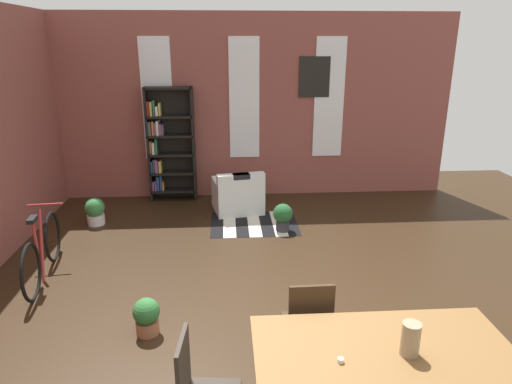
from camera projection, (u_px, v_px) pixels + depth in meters
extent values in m
plane|color=#2F1F11|center=(264.00, 340.00, 4.53)|extent=(11.86, 11.86, 0.00)
cube|color=brown|center=(244.00, 108.00, 8.38)|extent=(7.72, 0.12, 3.34)
cube|color=white|center=(157.00, 100.00, 8.17)|extent=(0.55, 0.02, 2.17)
cube|color=white|center=(244.00, 99.00, 8.27)|extent=(0.55, 0.02, 2.17)
cube|color=white|center=(329.00, 98.00, 8.36)|extent=(0.55, 0.02, 2.17)
cube|color=brown|center=(387.00, 357.00, 3.15)|extent=(1.86, 1.06, 0.04)
cylinder|color=brown|center=(263.00, 366.00, 3.63)|extent=(0.07, 0.07, 0.72)
cylinder|color=brown|center=(464.00, 357.00, 3.73)|extent=(0.07, 0.07, 0.72)
cylinder|color=#998466|center=(410.00, 339.00, 3.12)|extent=(0.13, 0.13, 0.25)
cylinder|color=silver|center=(341.00, 360.00, 3.07)|extent=(0.04, 0.04, 0.03)
cylinder|color=silver|center=(411.00, 343.00, 3.24)|extent=(0.04, 0.04, 0.03)
cube|color=#362416|center=(306.00, 325.00, 4.01)|extent=(0.41, 0.41, 0.04)
cube|color=#362416|center=(311.00, 312.00, 3.75)|extent=(0.38, 0.04, 0.50)
cylinder|color=#362416|center=(321.00, 334.00, 4.26)|extent=(0.04, 0.04, 0.43)
cylinder|color=#362416|center=(283.00, 336.00, 4.24)|extent=(0.04, 0.04, 0.43)
cylinder|color=#362416|center=(330.00, 360.00, 3.92)|extent=(0.04, 0.04, 0.43)
cylinder|color=#362416|center=(288.00, 362.00, 3.89)|extent=(0.04, 0.04, 0.43)
cube|color=#342C23|center=(183.00, 370.00, 3.09)|extent=(0.06, 0.38, 0.50)
cube|color=black|center=(149.00, 145.00, 8.24)|extent=(0.04, 0.28, 2.08)
cube|color=black|center=(194.00, 145.00, 8.29)|extent=(0.04, 0.28, 2.08)
cube|color=black|center=(172.00, 143.00, 8.39)|extent=(0.85, 0.01, 2.08)
cube|color=black|center=(174.00, 190.00, 8.53)|extent=(0.81, 0.28, 0.04)
cube|color=#8C4C8C|center=(154.00, 185.00, 8.48)|extent=(0.04, 0.20, 0.17)
cube|color=#8C4C8C|center=(156.00, 185.00, 8.48)|extent=(0.03, 0.21, 0.18)
cube|color=#284C8C|center=(158.00, 183.00, 8.47)|extent=(0.04, 0.17, 0.27)
cube|color=#284C8C|center=(161.00, 182.00, 8.47)|extent=(0.04, 0.15, 0.29)
cube|color=orange|center=(164.00, 185.00, 8.49)|extent=(0.03, 0.17, 0.16)
cube|color=black|center=(173.00, 172.00, 8.42)|extent=(0.81, 0.28, 0.04)
cube|color=#284C8C|center=(152.00, 166.00, 8.36)|extent=(0.03, 0.20, 0.21)
cube|color=#4C4C51|center=(155.00, 165.00, 8.36)|extent=(0.04, 0.17, 0.24)
cube|color=#8C4C8C|center=(157.00, 166.00, 8.36)|extent=(0.05, 0.23, 0.23)
cube|color=gold|center=(161.00, 166.00, 8.37)|extent=(0.05, 0.22, 0.22)
cube|color=black|center=(172.00, 154.00, 8.32)|extent=(0.81, 0.28, 0.04)
cube|color=orange|center=(151.00, 147.00, 8.25)|extent=(0.03, 0.15, 0.24)
cube|color=white|center=(154.00, 148.00, 8.26)|extent=(0.04, 0.20, 0.21)
cube|color=#33724C|center=(157.00, 146.00, 8.25)|extent=(0.03, 0.19, 0.28)
cube|color=black|center=(171.00, 136.00, 8.21)|extent=(0.81, 0.28, 0.04)
cube|color=#4C4C51|center=(150.00, 128.00, 8.14)|extent=(0.05, 0.21, 0.24)
cube|color=orange|center=(153.00, 128.00, 8.14)|extent=(0.03, 0.17, 0.25)
cube|color=#8C4C8C|center=(156.00, 129.00, 8.15)|extent=(0.03, 0.19, 0.22)
cube|color=white|center=(158.00, 128.00, 8.15)|extent=(0.04, 0.22, 0.25)
cube|color=#8C4C8C|center=(161.00, 129.00, 8.16)|extent=(0.04, 0.18, 0.20)
cube|color=#4C4C51|center=(163.00, 129.00, 8.16)|extent=(0.03, 0.23, 0.19)
cube|color=black|center=(170.00, 116.00, 8.10)|extent=(0.81, 0.28, 0.04)
cube|color=#B22D28|center=(149.00, 108.00, 8.03)|extent=(0.05, 0.17, 0.25)
cube|color=gold|center=(152.00, 109.00, 8.03)|extent=(0.03, 0.24, 0.25)
cube|color=#33724C|center=(154.00, 108.00, 8.03)|extent=(0.03, 0.15, 0.27)
cube|color=white|center=(157.00, 111.00, 8.05)|extent=(0.04, 0.21, 0.16)
cube|color=gold|center=(160.00, 109.00, 8.05)|extent=(0.03, 0.17, 0.22)
cube|color=black|center=(168.00, 88.00, 7.94)|extent=(0.81, 0.28, 0.04)
cube|color=silver|center=(237.00, 199.00, 7.97)|extent=(0.93, 0.93, 0.40)
cube|color=silver|center=(241.00, 184.00, 7.56)|extent=(0.82, 0.30, 0.35)
cube|color=silver|center=(256.00, 183.00, 7.97)|extent=(0.25, 0.73, 0.15)
cube|color=silver|center=(218.00, 186.00, 7.81)|extent=(0.25, 0.73, 0.15)
cube|color=black|center=(241.00, 176.00, 7.52)|extent=(0.31, 0.22, 0.08)
torus|color=black|center=(31.00, 272.00, 5.19)|extent=(0.12, 0.69, 0.69)
torus|color=black|center=(53.00, 237.00, 6.13)|extent=(0.12, 0.69, 0.69)
cylinder|color=#B23333|center=(42.00, 246.00, 5.63)|extent=(0.07, 0.32, 0.88)
cylinder|color=#B23333|center=(35.00, 238.00, 5.40)|extent=(0.04, 0.04, 0.45)
cube|color=black|center=(32.00, 219.00, 5.33)|extent=(0.10, 0.21, 0.05)
cylinder|color=#B23333|center=(45.00, 204.00, 5.88)|extent=(0.44, 0.07, 0.02)
cylinder|color=#333338|center=(283.00, 226.00, 7.12)|extent=(0.21, 0.21, 0.17)
sphere|color=#235B2D|center=(283.00, 213.00, 7.06)|extent=(0.31, 0.31, 0.31)
cylinder|color=#9E6042|center=(148.00, 327.00, 4.61)|extent=(0.23, 0.23, 0.14)
sphere|color=#2D6B33|center=(146.00, 311.00, 4.56)|extent=(0.27, 0.27, 0.27)
cylinder|color=silver|center=(96.00, 219.00, 7.37)|extent=(0.28, 0.28, 0.17)
sphere|color=#387F42|center=(95.00, 207.00, 7.31)|extent=(0.31, 0.31, 0.31)
cube|color=black|center=(217.00, 224.00, 7.38)|extent=(0.20, 1.09, 0.01)
cube|color=silver|center=(229.00, 224.00, 7.39)|extent=(0.20, 1.09, 0.01)
cube|color=black|center=(242.00, 224.00, 7.40)|extent=(0.20, 1.09, 0.01)
cube|color=silver|center=(254.00, 224.00, 7.41)|extent=(0.20, 1.09, 0.01)
cube|color=black|center=(266.00, 223.00, 7.43)|extent=(0.20, 1.09, 0.01)
cube|color=silver|center=(278.00, 223.00, 7.44)|extent=(0.20, 1.09, 0.01)
cube|color=black|center=(290.00, 223.00, 7.45)|extent=(0.20, 1.09, 0.01)
cube|color=black|center=(314.00, 77.00, 8.22)|extent=(0.56, 0.03, 0.72)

